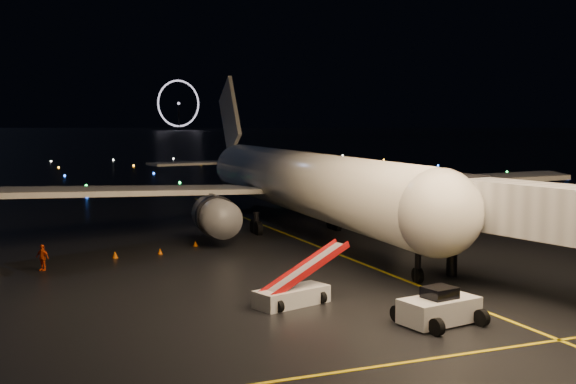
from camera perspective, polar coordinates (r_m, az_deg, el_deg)
name	(u,v)px	position (r m, az deg, el deg)	size (l,w,h in m)	color
ground	(24,144)	(335.56, -20.14, 3.61)	(2000.00, 2000.00, 0.00)	black
lane_centre	(327,250)	(56.43, 3.13, -4.60)	(0.25, 80.00, 0.02)	gold
airliner	(291,147)	(66.17, 0.24, 3.56)	(53.80, 51.11, 15.24)	white
pushback_tug	(439,305)	(36.92, 11.87, -8.77)	(3.92, 2.05, 1.87)	silver
belt_loader	(292,278)	(39.60, 0.29, -6.79)	(6.24, 1.70, 3.03)	silver
crew_c	(42,257)	(51.37, -18.84, -4.92)	(1.04, 0.43, 1.78)	#F7500E
safety_cone_0	(160,251)	(55.53, -10.07, -4.62)	(0.39, 0.39, 0.44)	#E95E03
safety_cone_1	(195,243)	(58.48, -7.32, -4.04)	(0.43, 0.43, 0.48)	#E95E03
safety_cone_2	(115,255)	(54.61, -13.51, -4.83)	(0.46, 0.46, 0.52)	#E95E03
ferris_wheel	(179,105)	(776.92, -8.64, 6.79)	(50.00, 4.00, 52.00)	black
taxiway_lights	(63,173)	(142.04, -17.33, 1.43)	(164.00, 92.00, 0.36)	black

